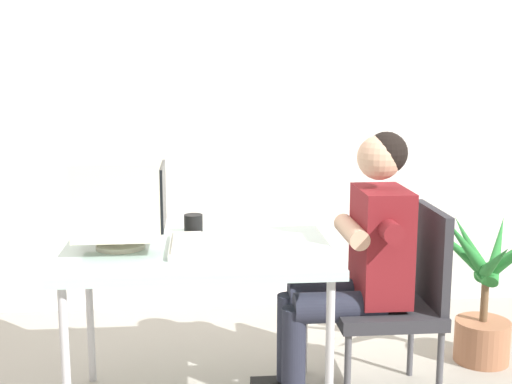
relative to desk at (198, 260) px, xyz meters
name	(u,v)px	position (x,y,z in m)	size (l,w,h in m)	color
wall_back	(243,73)	(0.30, 1.40, 0.80)	(8.00, 0.10, 3.00)	silver
desk	(198,260)	(0.00, 0.00, 0.00)	(1.19, 0.78, 0.76)	#B7B7BC
crt_monitor	(120,197)	(-0.34, 0.04, 0.28)	(0.38, 0.38, 0.40)	beige
keyboard	(187,245)	(-0.05, 0.01, 0.07)	(0.15, 0.42, 0.03)	silver
office_chair	(399,294)	(0.93, 0.04, -0.20)	(0.48, 0.48, 0.91)	#4C4C51
person_seated	(357,257)	(0.73, 0.04, -0.02)	(0.70, 0.55, 1.26)	maroon
potted_plant	(485,292)	(1.50, 0.38, -0.32)	(0.75, 0.80, 0.85)	#9E6647
desk_mug	(193,224)	(-0.02, 0.29, 0.10)	(0.09, 0.10, 0.09)	black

